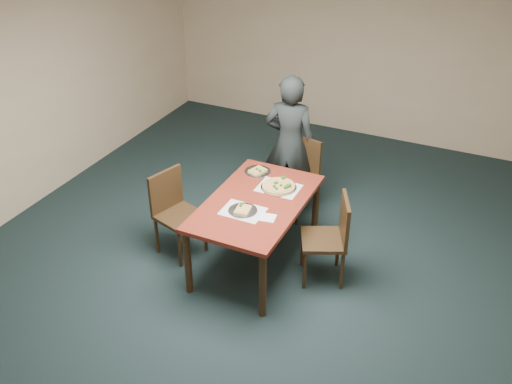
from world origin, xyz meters
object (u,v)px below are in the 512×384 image
at_px(diner, 290,144).
at_px(slice_plate_near, 243,210).
at_px(chair_far, 299,172).
at_px(slice_plate_far, 258,171).
at_px(chair_left, 174,208).
at_px(chair_right, 332,235).
at_px(pizza_pan, 279,186).
at_px(dining_table, 256,209).

height_order(diner, slice_plate_near, diner).
xyz_separation_m(chair_far, slice_plate_far, (-0.25, -0.59, 0.25)).
height_order(chair_left, chair_right, same).
bearing_deg(pizza_pan, chair_right, -19.07).
bearing_deg(chair_far, dining_table, -75.94).
relative_size(chair_far, slice_plate_far, 3.25).
relative_size(dining_table, slice_plate_far, 5.36).
xyz_separation_m(dining_table, slice_plate_far, (-0.23, 0.53, 0.10)).
bearing_deg(chair_left, chair_right, -64.70).
relative_size(chair_far, chair_left, 1.00).
distance_m(chair_right, diner, 1.44).
xyz_separation_m(chair_far, diner, (-0.15, 0.06, 0.30)).
bearing_deg(diner, dining_table, 88.17).
bearing_deg(chair_far, slice_plate_far, -98.12).
height_order(chair_far, pizza_pan, chair_far).
bearing_deg(diner, chair_left, 52.95).
relative_size(chair_left, slice_plate_far, 3.25).
bearing_deg(chair_far, chair_left, -109.79).
bearing_deg(pizza_pan, chair_left, -154.30).
bearing_deg(slice_plate_near, diner, 93.75).
xyz_separation_m(dining_table, pizza_pan, (0.11, 0.32, 0.12)).
bearing_deg(diner, slice_plate_far, 73.03).
height_order(chair_right, slice_plate_near, chair_right).
height_order(dining_table, diner, diner).
bearing_deg(dining_table, pizza_pan, 70.88).
relative_size(chair_far, pizza_pan, 2.48).
bearing_deg(slice_plate_far, chair_right, -23.75).
distance_m(chair_left, chair_right, 1.65).
bearing_deg(chair_far, diner, 172.80).
bearing_deg(pizza_pan, chair_far, 96.15).
xyz_separation_m(chair_left, pizza_pan, (0.98, 0.47, 0.26)).
distance_m(chair_far, chair_left, 1.55).
bearing_deg(slice_plate_far, diner, 81.00).
bearing_deg(slice_plate_far, slice_plate_near, -75.49).
xyz_separation_m(dining_table, slice_plate_near, (-0.03, -0.22, 0.11)).
relative_size(pizza_pan, slice_plate_near, 1.31).
relative_size(dining_table, chair_right, 1.65).
relative_size(dining_table, pizza_pan, 4.09).
distance_m(chair_left, diner, 1.55).
relative_size(chair_left, diner, 0.56).
distance_m(chair_far, chair_right, 1.26).
relative_size(chair_far, slice_plate_near, 3.25).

